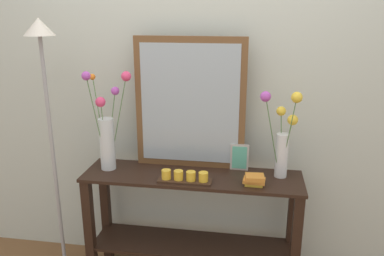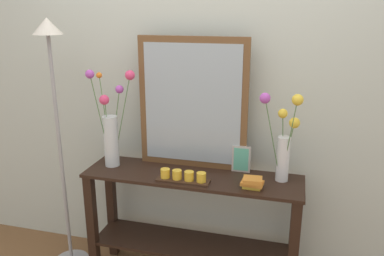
# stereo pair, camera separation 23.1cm
# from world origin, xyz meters

# --- Properties ---
(wall_back) EXTENTS (6.40, 0.08, 2.70)m
(wall_back) POSITION_xyz_m (0.00, 0.30, 1.35)
(wall_back) COLOR beige
(wall_back) RESTS_ON ground
(console_table) EXTENTS (1.35, 0.36, 0.76)m
(console_table) POSITION_xyz_m (0.00, 0.00, 0.48)
(console_table) COLOR black
(console_table) RESTS_ON ground
(mirror_leaning) EXTENTS (0.69, 0.03, 0.83)m
(mirror_leaning) POSITION_xyz_m (-0.04, 0.15, 1.18)
(mirror_leaning) COLOR brown
(mirror_leaning) RESTS_ON console_table
(tall_vase_left) EXTENTS (0.29, 0.25, 0.64)m
(tall_vase_left) POSITION_xyz_m (-0.54, 0.02, 1.01)
(tall_vase_left) COLOR silver
(tall_vase_left) RESTS_ON console_table
(vase_right) EXTENTS (0.23, 0.16, 0.54)m
(vase_right) POSITION_xyz_m (0.53, 0.06, 1.01)
(vase_right) COLOR silver
(vase_right) RESTS_ON console_table
(candle_tray) EXTENTS (0.32, 0.09, 0.07)m
(candle_tray) POSITION_xyz_m (-0.03, -0.10, 0.79)
(candle_tray) COLOR #382316
(candle_tray) RESTS_ON console_table
(picture_frame_small) EXTENTS (0.12, 0.01, 0.17)m
(picture_frame_small) POSITION_xyz_m (0.28, 0.13, 0.85)
(picture_frame_small) COLOR #B7B2AD
(picture_frame_small) RESTS_ON console_table
(book_stack) EXTENTS (0.13, 0.10, 0.06)m
(book_stack) POSITION_xyz_m (0.38, -0.08, 0.80)
(book_stack) COLOR gold
(book_stack) RESTS_ON console_table
(floor_lamp) EXTENTS (0.24, 0.24, 1.69)m
(floor_lamp) POSITION_xyz_m (-0.89, -0.04, 1.15)
(floor_lamp) COLOR #9E9EA3
(floor_lamp) RESTS_ON ground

